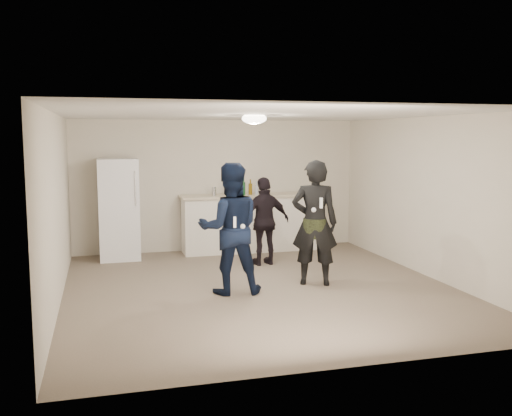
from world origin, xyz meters
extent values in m
plane|color=#6B5B4C|center=(0.00, 0.00, 0.00)|extent=(6.00, 6.00, 0.00)
plane|color=silver|center=(0.00, 0.00, 2.50)|extent=(6.00, 6.00, 0.00)
plane|color=beige|center=(0.00, 3.00, 1.25)|extent=(6.00, 0.00, 6.00)
plane|color=beige|center=(0.00, -3.00, 1.25)|extent=(6.00, 0.00, 6.00)
plane|color=beige|center=(-2.75, 0.00, 1.25)|extent=(0.00, 6.00, 6.00)
plane|color=beige|center=(2.75, 0.00, 1.25)|extent=(0.00, 6.00, 6.00)
cube|color=white|center=(0.56, 2.67, 0.53)|extent=(2.60, 0.56, 1.05)
cube|color=beige|center=(0.56, 2.67, 1.07)|extent=(2.68, 0.64, 0.04)
cube|color=white|center=(-1.89, 2.60, 0.90)|extent=(0.70, 0.70, 1.80)
cylinder|color=silver|center=(-1.61, 2.23, 1.30)|extent=(0.02, 0.02, 0.60)
ellipsoid|color=white|center=(0.00, 0.30, 2.45)|extent=(0.36, 0.36, 0.16)
cylinder|color=silver|center=(-0.16, 2.60, 1.18)|extent=(0.08, 0.08, 0.17)
imported|color=#0E1C3B|center=(-0.47, -0.14, 0.92)|extent=(0.96, 0.78, 1.84)
imported|color=black|center=(0.84, 0.00, 0.93)|extent=(0.79, 0.66, 1.85)
cylinder|color=#2B3618|center=(0.84, 0.00, 0.85)|extent=(0.34, 0.34, 0.28)
imported|color=black|center=(0.50, 1.45, 0.75)|extent=(0.92, 0.48, 1.51)
cube|color=white|center=(-0.47, -0.42, 1.05)|extent=(0.04, 0.04, 0.15)
sphere|color=white|center=(-0.35, -0.39, 0.98)|extent=(0.07, 0.07, 0.07)
cube|color=white|center=(0.84, -0.25, 1.25)|extent=(0.04, 0.04, 0.15)
sphere|color=silver|center=(0.74, -0.22, 1.15)|extent=(0.07, 0.07, 0.07)
cylinder|color=#7F5E12|center=(0.56, 2.66, 1.20)|extent=(0.07, 0.07, 0.21)
cylinder|color=maroon|center=(0.17, 2.62, 1.18)|extent=(0.08, 0.08, 0.18)
cylinder|color=silver|center=(0.66, 2.59, 1.18)|extent=(0.07, 0.07, 0.18)
cylinder|color=#113E1A|center=(0.40, 2.54, 1.22)|extent=(0.06, 0.06, 0.25)
cylinder|color=#134521|center=(0.08, 2.54, 1.20)|extent=(0.07, 0.07, 0.21)
camera|label=1|loc=(-2.17, -7.79, 2.19)|focal=40.00mm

